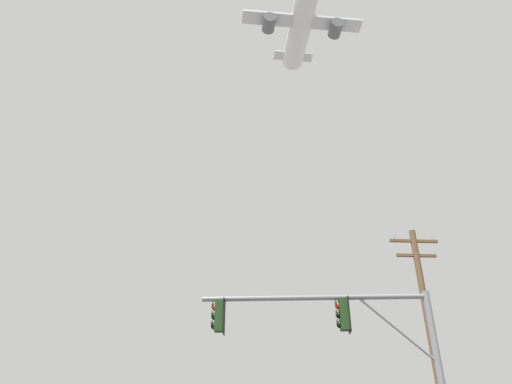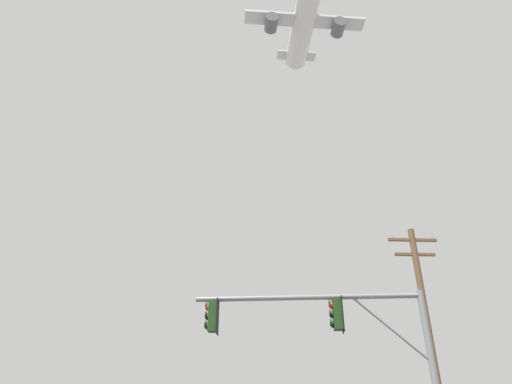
{
  "view_description": "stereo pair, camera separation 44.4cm",
  "coord_description": "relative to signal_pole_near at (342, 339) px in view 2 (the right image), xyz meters",
  "views": [
    {
      "loc": [
        0.53,
        -4.9,
        1.59
      ],
      "look_at": [
        1.92,
        20.1,
        15.52
      ],
      "focal_mm": 32.84,
      "sensor_mm": 36.0,
      "label": 1
    },
    {
      "loc": [
        0.97,
        -4.92,
        1.59
      ],
      "look_at": [
        1.92,
        20.1,
        15.52
      ],
      "focal_mm": 32.84,
      "sensor_mm": 36.0,
      "label": 2
    }
  ],
  "objects": [
    {
      "name": "airplane",
      "position": [
        5.13,
        28.6,
        47.53
      ],
      "size": [
        16.04,
        20.75,
        5.67
      ],
      "color": "white"
    },
    {
      "name": "utility_pole",
      "position": [
        4.81,
        5.49,
        1.1
      ],
      "size": [
        2.2,
        0.28,
        10.46
      ],
      "color": "brown",
      "rests_on": "ground"
    },
    {
      "name": "signal_pole_near",
      "position": [
        0.0,
        0.0,
        0.0
      ],
      "size": [
        6.82,
        0.94,
        5.81
      ],
      "color": "slate",
      "rests_on": "ground"
    }
  ]
}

